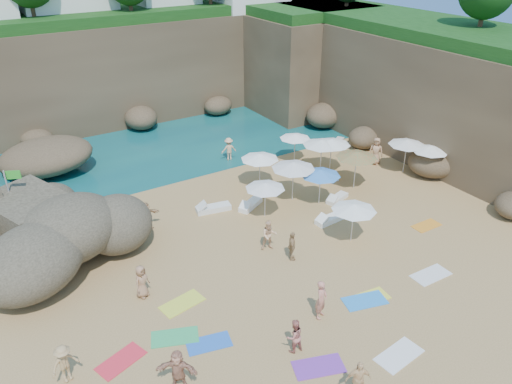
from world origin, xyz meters
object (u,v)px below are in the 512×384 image
person_stand_1 (294,336)px  person_stand_3 (292,246)px  parasol_0 (265,186)px  flag_pole (13,196)px  rock_outcrop (35,255)px  person_stand_5 (147,216)px  parasol_2 (332,142)px  person_stand_2 (229,149)px  person_stand_4 (376,151)px  parasol_1 (322,142)px  lounger_0 (251,205)px

person_stand_1 → person_stand_3: size_ratio=0.96×
parasol_0 → flag_pole: bearing=158.4°
rock_outcrop → person_stand_5: 5.82m
rock_outcrop → parasol_0: (11.88, -2.92, 1.94)m
flag_pole → parasol_0: (12.08, -4.77, -0.63)m
rock_outcrop → person_stand_3: size_ratio=5.65×
parasol_2 → person_stand_2: size_ratio=1.50×
person_stand_3 → person_stand_4: person_stand_4 is taller
flag_pole → person_stand_1: 15.92m
person_stand_3 → person_stand_4: bearing=-33.3°
person_stand_5 → parasol_2: bearing=-19.1°
parasol_0 → parasol_2: 7.36m
person_stand_1 → person_stand_5: size_ratio=0.90×
rock_outcrop → person_stand_1: size_ratio=5.89×
flag_pole → person_stand_4: (22.43, -2.86, -1.61)m
parasol_1 → flag_pole: bearing=174.0°
lounger_0 → person_stand_5: 6.13m
lounger_0 → person_stand_5: bearing=143.8°
person_stand_4 → person_stand_5: 16.51m
rock_outcrop → parasol_0: 12.39m
flag_pole → person_stand_3: (10.92, -8.99, -1.80)m
rock_outcrop → flag_pole: size_ratio=2.17×
parasol_2 → person_stand_2: 7.25m
parasol_2 → lounger_0: size_ratio=1.38×
person_stand_1 → person_stand_3: (3.46, 4.95, 0.03)m
flag_pole → parasol_2: flag_pole is taller
lounger_0 → person_stand_3: 5.68m
parasol_2 → person_stand_1: 16.52m
lounger_0 → person_stand_1: person_stand_1 is taller
parasol_1 → lounger_0: (-6.39, -1.50, -2.03)m
parasol_1 → rock_outcrop: bearing=179.7°
parasol_0 → person_stand_5: parasol_0 is taller
person_stand_2 → person_stand_3: person_stand_2 is taller
parasol_1 → person_stand_5: 12.50m
rock_outcrop → person_stand_3: rock_outcrop is taller
flag_pole → person_stand_1: (7.47, -13.94, -1.83)m
person_stand_1 → person_stand_5: 11.47m
person_stand_2 → person_stand_5: size_ratio=1.01×
person_stand_1 → parasol_0: bearing=-113.6°
person_stand_3 → person_stand_4: size_ratio=0.81×
parasol_2 → person_stand_5: bearing=-178.2°
parasol_2 → person_stand_4: bearing=-11.3°
person_stand_5 → lounger_0: bearing=-29.0°
parasol_1 → person_stand_4: (4.09, -0.92, -1.21)m
parasol_2 → lounger_0: 7.41m
flag_pole → parasol_0: 13.01m
person_stand_1 → person_stand_5: (-1.54, 11.37, 0.08)m
lounger_0 → person_stand_2: person_stand_2 is taller
flag_pole → person_stand_5: (5.92, -2.57, -1.75)m
parasol_1 → person_stand_4: bearing=-12.7°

